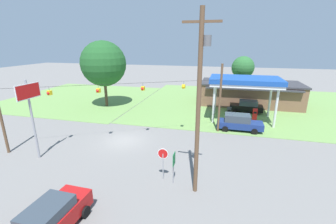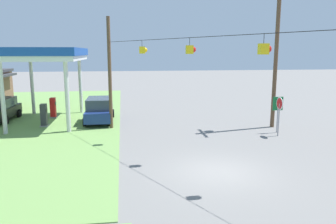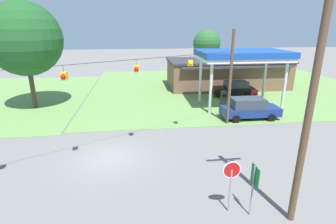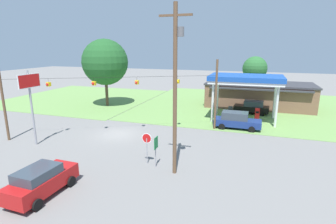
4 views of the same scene
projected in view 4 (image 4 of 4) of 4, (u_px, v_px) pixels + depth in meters
ground_plane at (118, 134)px, 27.48m from camera, size 160.00×160.00×0.00m
grass_verge_station_corner at (260, 107)px, 40.04m from camera, size 36.00×28.00×0.04m
grass_verge_opposite_corner at (83, 98)px, 47.15m from camera, size 24.00×24.00×0.04m
gas_station_canopy at (246, 80)px, 31.51m from camera, size 8.56×5.42×5.60m
gas_station_store at (258, 95)px, 39.69m from camera, size 15.51×7.45×3.68m
fuel_pump_near at (230, 113)px, 33.04m from camera, size 0.71×0.56×1.65m
fuel_pump_far at (257, 115)px, 32.03m from camera, size 0.71×0.56×1.65m
car_at_pumps_front at (237, 120)px, 29.14m from camera, size 5.10×2.13×1.89m
car_at_pumps_rear at (252, 107)px, 35.75m from camera, size 4.63×2.25×1.78m
car_on_crossroad at (41, 181)px, 15.94m from camera, size 2.19×4.54×1.86m
stop_sign_roadside at (147, 142)px, 20.09m from camera, size 0.80×0.08×2.50m
stop_sign_overhead at (30, 92)px, 23.34m from camera, size 0.22×2.38×6.90m
route_sign at (156, 146)px, 19.53m from camera, size 0.10×0.70×2.40m
utility_pole_main at (176, 84)px, 17.47m from camera, size 2.20×0.44×11.62m
signal_span_gantry at (116, 95)px, 26.46m from camera, size 18.85×10.24×7.64m
tree_behind_station at (255, 69)px, 46.29m from camera, size 4.25×4.25×7.34m
tree_west_verge at (105, 62)px, 39.20m from camera, size 6.85×6.85×10.12m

